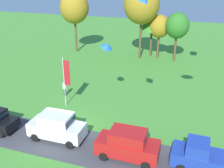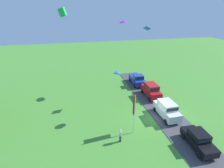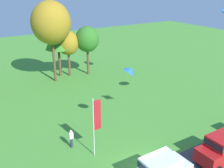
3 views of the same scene
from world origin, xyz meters
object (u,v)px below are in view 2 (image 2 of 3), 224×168
Objects in this scene: car_pickup_far_end at (137,79)px; flag_banner at (134,108)px; kite_box_topmost at (62,12)px; kite_delta_low_drifter at (123,22)px; car_suv_mid_row at (167,109)px; kite_diamond_high_right at (147,27)px; car_suv_by_flagpole at (151,90)px; kite_delta_near_flag at (117,72)px; person_watching_sky at (120,135)px; car_sedan_near_entrance at (199,139)px.

flag_banner is (-13.51, 5.57, 2.19)m from car_pickup_far_end.
kite_box_topmost is (13.30, 7.38, 10.13)m from flag_banner.
kite_delta_low_drifter is at bearing 101.95° from car_pickup_far_end.
kite_diamond_high_right is at bearing 8.54° from car_suv_mid_row.
kite_delta_low_drifter is (10.85, 3.36, 10.68)m from car_suv_mid_row.
car_pickup_far_end is 5.12× the size of kite_diamond_high_right.
car_suv_by_flagpole is at bearing -4.36° from car_suv_mid_row.
car_suv_mid_row is 4.33× the size of kite_delta_near_flag.
kite_delta_low_drifter is (12.79, -2.20, 8.67)m from flag_banner.
car_sedan_near_entrance is at bearing -108.28° from person_watching_sky.
car_pickup_far_end is at bearing -89.08° from kite_box_topmost.
kite_delta_low_drifter is 1.55× the size of kite_diamond_high_right.
car_suv_by_flagpole is at bearing 0.07° from car_sedan_near_entrance.
kite_diamond_high_right is (-4.38, -2.39, -0.54)m from kite_delta_low_drifter.
kite_box_topmost is 13.08m from kite_diamond_high_right.
kite_box_topmost is at bearing 29.02° from flag_banner.
kite_diamond_high_right reaches higher than car_pickup_far_end.
kite_delta_near_flag is 1.08× the size of kite_diamond_high_right.
car_suv_mid_row reaches higher than person_watching_sky.
kite_delta_near_flag is at bearing 72.96° from car_suv_mid_row.
kite_delta_near_flag is at bearing 41.42° from car_sedan_near_entrance.
kite_delta_low_drifter reaches higher than car_pickup_far_end.
kite_delta_near_flag is 13.25m from kite_box_topmost.
car_suv_mid_row is 4.68× the size of kite_diamond_high_right.
car_sedan_near_entrance is at bearing -175.40° from car_suv_mid_row.
kite_delta_low_drifter is at bearing 12.84° from car_sedan_near_entrance.
car_sedan_near_entrance is 16.30m from kite_diamond_high_right.
car_suv_by_flagpole is at bearing -40.33° from person_watching_sky.
flag_banner is 5.19m from kite_delta_near_flag.
kite_delta_near_flag is at bearing -10.28° from person_watching_sky.
car_sedan_near_entrance is at bearing -123.88° from flag_banner.
car_suv_by_flagpole is 0.88× the size of flag_banner.
kite_delta_low_drifter is at bearing -9.78° from flag_banner.
kite_diamond_high_right is (-5.10, 0.98, 10.32)m from car_pickup_far_end.
car_sedan_near_entrance is at bearing -178.45° from car_pickup_far_end.
car_suv_mid_row is 6.15m from car_suv_by_flagpole.
kite_box_topmost reaches higher than car_suv_mid_row.
kite_diamond_high_right reaches higher than kite_delta_near_flag.
car_sedan_near_entrance is at bearing -138.58° from kite_delta_near_flag.
car_sedan_near_entrance is 20.46m from kite_delta_low_drifter.
car_pickup_far_end is at bearing -34.75° from kite_delta_near_flag.
car_sedan_near_entrance is at bearing -179.93° from car_suv_by_flagpole.
kite_diamond_high_right is at bearing 77.05° from car_suv_by_flagpole.
car_suv_by_flagpole is at bearing -59.86° from kite_delta_near_flag.
flag_banner is at bearing 170.22° from kite_delta_low_drifter.
car_sedan_near_entrance is 8.49m from person_watching_sky.
kite_box_topmost reaches higher than flag_banner.
person_watching_sky is at bearing 139.67° from car_suv_by_flagpole.
car_suv_mid_row is at bearing -107.04° from kite_delta_near_flag.
car_pickup_far_end is at bearing 1.55° from car_sedan_near_entrance.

